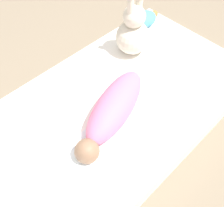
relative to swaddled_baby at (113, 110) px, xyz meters
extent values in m
plane|color=#7A6B56|center=(0.03, 0.06, -0.20)|extent=(12.00, 12.00, 0.00)
cube|color=white|center=(0.03, 0.06, -0.13)|extent=(1.49, 0.79, 0.14)
cube|color=white|center=(-0.23, -0.04, -0.06)|extent=(0.22, 0.15, 0.02)
ellipsoid|color=pink|center=(0.02, 0.01, 0.00)|extent=(0.46, 0.29, 0.13)
sphere|color=#89664C|center=(-0.21, -0.07, -0.01)|extent=(0.10, 0.10, 0.10)
sphere|color=beige|center=(0.40, 0.25, 0.03)|extent=(0.18, 0.18, 0.18)
sphere|color=beige|center=(0.40, 0.25, 0.15)|extent=(0.12, 0.12, 0.12)
cylinder|color=beige|center=(0.36, 0.25, 0.23)|extent=(0.03, 0.03, 0.08)
cylinder|color=beige|center=(0.43, 0.25, 0.23)|extent=(0.03, 0.03, 0.08)
ellipsoid|color=#4C99C6|center=(0.62, 0.36, -0.03)|extent=(0.15, 0.12, 0.08)
sphere|color=orange|center=(0.71, 0.36, -0.03)|extent=(0.04, 0.04, 0.04)
camera|label=1|loc=(-0.47, -0.48, 0.92)|focal=42.00mm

